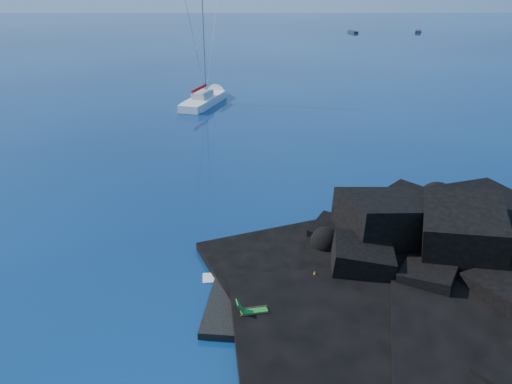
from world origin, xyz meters
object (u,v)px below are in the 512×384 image
marker_cone (315,275)px  distant_boat_a (353,33)px  sunbather (274,305)px  deck_chair (254,307)px  distant_boat_b (418,32)px  sailboat (205,104)px

marker_cone → distant_boat_a: bearing=78.5°
sunbather → distant_boat_a: sunbather is taller
deck_chair → sunbather: size_ratio=0.88×
sunbather → marker_cone: bearing=44.7°
deck_chair → distant_boat_b: 131.61m
sailboat → marker_cone: sailboat is taller
sailboat → deck_chair: sailboat is taller
deck_chair → marker_cone: (3.08, 2.98, -0.24)m
sunbather → distant_boat_b: bearing=67.1°
sailboat → distant_boat_a: 87.49m
distant_boat_a → sailboat: bearing=-127.6°
deck_chair → distant_boat_a: bearing=66.9°
deck_chair → sailboat: bearing=87.4°
marker_cone → distant_boat_b: bearing=70.6°
marker_cone → distant_boat_b: marker_cone is taller
deck_chair → sunbather: bearing=23.3°
marker_cone → sunbather: bearing=-132.4°
sunbather → sailboat: bearing=96.3°
deck_chair → marker_cone: bearing=33.6°
distant_boat_a → distant_boat_b: distant_boat_b is taller
deck_chair → distant_boat_b: bearing=59.2°
sailboat → sunbather: sailboat is taller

